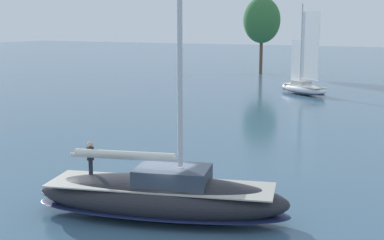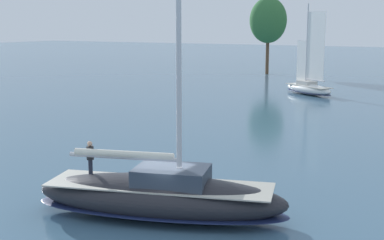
% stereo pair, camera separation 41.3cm
% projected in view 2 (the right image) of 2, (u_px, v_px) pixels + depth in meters
% --- Properties ---
extents(ground_plane, '(400.00, 400.00, 0.00)m').
position_uv_depth(ground_plane, '(160.00, 217.00, 24.60)').
color(ground_plane, '#42667F').
extents(tree_shore_left, '(6.56, 6.56, 13.51)m').
position_uv_depth(tree_shore_left, '(268.00, 20.00, 94.29)').
color(tree_shore_left, brown).
rests_on(tree_shore_left, ground).
extents(sailboat_main, '(12.29, 6.61, 16.25)m').
position_uv_depth(sailboat_main, '(160.00, 195.00, 24.40)').
color(sailboat_main, '#232328').
rests_on(sailboat_main, ground).
extents(sailboat_moored_near_marina, '(8.14, 6.52, 11.35)m').
position_uv_depth(sailboat_moored_near_marina, '(308.00, 87.00, 67.66)').
color(sailboat_moored_near_marina, white).
rests_on(sailboat_moored_near_marina, ground).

